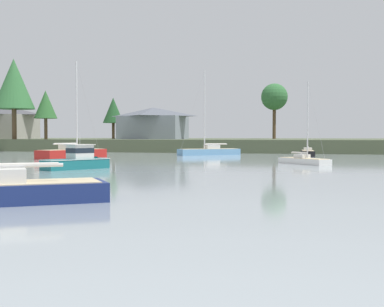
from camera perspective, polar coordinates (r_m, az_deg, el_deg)
The scene contains 12 objects.
far_shore_bank at distance 102.47m, azimuth 6.65°, elevation 1.02°, with size 220.37×44.20×2.10m, color #4C563D.
sailboat_black at distance 72.01m, azimuth 12.59°, elevation -0.10°, with size 2.09×6.40×9.20m.
cruiser_teal at distance 44.23m, azimuth -12.03°, elevation -1.07°, with size 4.74×6.46×3.68m.
sailboat_red at distance 65.20m, azimuth -13.02°, elevation -0.25°, with size 5.42×10.07×12.67m.
sailboat_white at distance 51.60m, azimuth 12.21°, elevation -0.94°, with size 5.24×5.51×8.39m.
sailboat_skyblue at distance 73.55m, azimuth 1.90°, elevation 0.04°, with size 8.44×7.19×12.59m.
shore_tree_center_left at distance 96.11m, azimuth -15.80°, elevation 5.17°, with size 4.06×4.06×8.68m.
shore_tree_right at distance 97.47m, azimuth -19.01°, elevation 7.23°, with size 7.25×7.25×14.24m.
shore_tree_far_left at distance 103.23m, azimuth 9.04°, elevation 6.12°, with size 5.20×5.20×10.84m.
shore_tree_inland_a at distance 108.18m, azimuth -8.66°, elevation 4.69°, with size 4.26×4.26×8.46m.
cottage_behind_trees at distance 114.07m, azimuth -19.88°, elevation 3.32°, with size 11.82×9.83×6.86m.
cottage_near_water at distance 98.10m, azimuth -4.25°, elevation 3.39°, with size 12.17×10.51×5.93m.
Camera 1 is at (12.98, -12.26, 2.80)m, focal length 48.50 mm.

